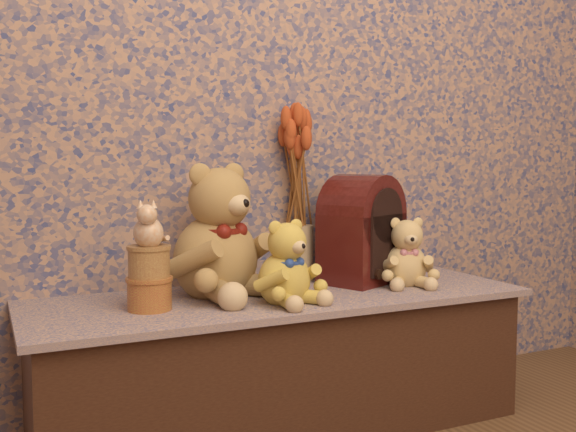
{
  "coord_description": "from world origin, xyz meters",
  "views": [
    {
      "loc": [
        -0.81,
        -0.51,
        0.81
      ],
      "look_at": [
        0.0,
        1.2,
        0.65
      ],
      "focal_mm": 40.85,
      "sensor_mm": 36.0,
      "label": 1
    }
  ],
  "objects_px": {
    "teddy_large": "(215,225)",
    "cat_figurine": "(148,223)",
    "teddy_small": "(406,249)",
    "biscuit_tin_lower": "(150,294)",
    "cathedral_radio": "(362,229)",
    "teddy_medium": "(284,258)",
    "ceramic_vase": "(297,253)"
  },
  "relations": [
    {
      "from": "teddy_large",
      "to": "cat_figurine",
      "type": "height_order",
      "value": "teddy_large"
    },
    {
      "from": "teddy_small",
      "to": "biscuit_tin_lower",
      "type": "height_order",
      "value": "teddy_small"
    },
    {
      "from": "biscuit_tin_lower",
      "to": "cathedral_radio",
      "type": "bearing_deg",
      "value": 8.06
    },
    {
      "from": "teddy_medium",
      "to": "biscuit_tin_lower",
      "type": "distance_m",
      "value": 0.38
    },
    {
      "from": "teddy_small",
      "to": "ceramic_vase",
      "type": "distance_m",
      "value": 0.36
    },
    {
      "from": "cathedral_radio",
      "to": "biscuit_tin_lower",
      "type": "xyz_separation_m",
      "value": [
        -0.73,
        -0.1,
        -0.13
      ]
    },
    {
      "from": "ceramic_vase",
      "to": "biscuit_tin_lower",
      "type": "distance_m",
      "value": 0.59
    },
    {
      "from": "teddy_medium",
      "to": "teddy_small",
      "type": "xyz_separation_m",
      "value": [
        0.47,
        0.07,
        -0.01
      ]
    },
    {
      "from": "teddy_large",
      "to": "cathedral_radio",
      "type": "distance_m",
      "value": 0.5
    },
    {
      "from": "biscuit_tin_lower",
      "to": "teddy_medium",
      "type": "bearing_deg",
      "value": -11.23
    },
    {
      "from": "teddy_medium",
      "to": "cat_figurine",
      "type": "distance_m",
      "value": 0.39
    },
    {
      "from": "cat_figurine",
      "to": "teddy_large",
      "type": "bearing_deg",
      "value": 43.53
    },
    {
      "from": "ceramic_vase",
      "to": "biscuit_tin_lower",
      "type": "xyz_separation_m",
      "value": [
        -0.55,
        -0.22,
        -0.05
      ]
    },
    {
      "from": "cat_figurine",
      "to": "cathedral_radio",
      "type": "bearing_deg",
      "value": 26.14
    },
    {
      "from": "teddy_small",
      "to": "teddy_large",
      "type": "bearing_deg",
      "value": -170.47
    },
    {
      "from": "teddy_large",
      "to": "cat_figurine",
      "type": "distance_m",
      "value": 0.25
    },
    {
      "from": "ceramic_vase",
      "to": "cat_figurine",
      "type": "height_order",
      "value": "cat_figurine"
    },
    {
      "from": "teddy_small",
      "to": "cat_figurine",
      "type": "xyz_separation_m",
      "value": [
        -0.83,
        -0.0,
        0.12
      ]
    },
    {
      "from": "teddy_medium",
      "to": "teddy_small",
      "type": "relative_size",
      "value": 1.08
    },
    {
      "from": "teddy_small",
      "to": "ceramic_vase",
      "type": "xyz_separation_m",
      "value": [
        -0.28,
        0.22,
        -0.02
      ]
    },
    {
      "from": "teddy_large",
      "to": "biscuit_tin_lower",
      "type": "xyz_separation_m",
      "value": [
        -0.22,
        -0.11,
        -0.17
      ]
    },
    {
      "from": "teddy_large",
      "to": "biscuit_tin_lower",
      "type": "height_order",
      "value": "teddy_large"
    },
    {
      "from": "teddy_large",
      "to": "teddy_small",
      "type": "relative_size",
      "value": 1.79
    },
    {
      "from": "teddy_large",
      "to": "cathedral_radio",
      "type": "xyz_separation_m",
      "value": [
        0.5,
        -0.0,
        -0.03
      ]
    },
    {
      "from": "teddy_medium",
      "to": "biscuit_tin_lower",
      "type": "xyz_separation_m",
      "value": [
        -0.37,
        0.07,
        -0.08
      ]
    },
    {
      "from": "cathedral_radio",
      "to": "cat_figurine",
      "type": "bearing_deg",
      "value": 163.82
    },
    {
      "from": "cathedral_radio",
      "to": "teddy_large",
      "type": "bearing_deg",
      "value": 155.33
    },
    {
      "from": "teddy_large",
      "to": "cat_figurine",
      "type": "relative_size",
      "value": 3.26
    },
    {
      "from": "teddy_large",
      "to": "teddy_medium",
      "type": "height_order",
      "value": "teddy_large"
    },
    {
      "from": "ceramic_vase",
      "to": "cat_figurine",
      "type": "bearing_deg",
      "value": -157.87
    },
    {
      "from": "teddy_large",
      "to": "cathedral_radio",
      "type": "height_order",
      "value": "teddy_large"
    },
    {
      "from": "cathedral_radio",
      "to": "biscuit_tin_lower",
      "type": "height_order",
      "value": "cathedral_radio"
    }
  ]
}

